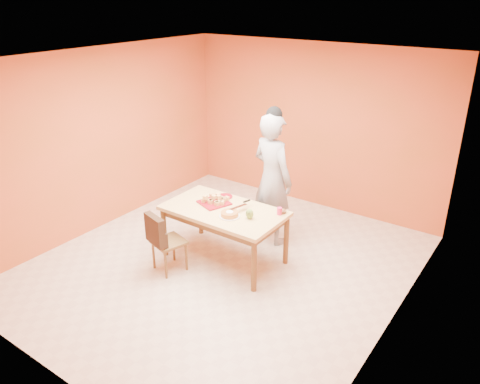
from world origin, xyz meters
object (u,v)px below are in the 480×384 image
Objects in this scene: pastry_platter at (214,203)px; sponge_cake at (230,214)px; person at (272,179)px; dining_chair at (168,241)px; checker_tin at (282,211)px; egg_ornament at (250,214)px; magenta_glass at (279,211)px; dining_table at (224,216)px; red_dinner_plate at (224,197)px.

pastry_platter is 0.45m from sponge_cake.
person reaches higher than pastry_platter.
dining_chair reaches higher than sponge_cake.
checker_tin is (0.89, 0.28, 0.01)m from pastry_platter.
person is 14.45× the size of egg_ornament.
magenta_glass is (0.49, 0.42, 0.01)m from sponge_cake.
magenta_glass is at bearing 22.76° from dining_table.
person reaches higher than dining_chair.
egg_ornament is at bearing 118.84° from person.
magenta_glass reaches higher than dining_chair.
pastry_platter is 0.66m from egg_ornament.
dining_table is at bearing -17.15° from pastry_platter.
pastry_platter is (0.22, 0.71, 0.33)m from dining_chair.
checker_tin is (0.91, 0.03, 0.01)m from red_dinner_plate.
egg_ornament is at bearing -122.86° from checker_tin.
magenta_glass reaches higher than pastry_platter.
dining_table is 7.09× the size of sponge_cake.
red_dinner_plate is at bearing 133.07° from sponge_cake.
dining_chair is 3.76× the size of red_dinner_plate.
person is 0.92m from pastry_platter.
checker_tin is at bearing 17.62° from pastry_platter.
person reaches higher than sponge_cake.
egg_ornament reaches higher than pastry_platter.
checker_tin is (1.11, 0.99, 0.34)m from dining_chair.
checker_tin is at bearing 147.98° from person.
dining_table is at bearing -157.24° from magenta_glass.
sponge_cake is 0.26m from egg_ornament.
sponge_cake is 2.36× the size of magenta_glass.
egg_ornament is at bearing -27.94° from red_dinner_plate.
red_dinner_plate is at bearing 178.09° from magenta_glass.
dining_table is 0.27m from sponge_cake.
checker_tin is at bearing 44.69° from sponge_cake.
sponge_cake is at bearing -135.31° from checker_tin.
egg_ornament is at bearing -8.81° from pastry_platter.
magenta_glass reaches higher than red_dinner_plate.
egg_ornament is (0.21, -0.88, -0.13)m from person.
dining_chair is at bearing -126.20° from egg_ornament.
magenta_glass is at bearing -1.91° from red_dinner_plate.
person is 0.70m from checker_tin.
dining_table is 1.90× the size of dining_chair.
person is at bearing 82.03° from dining_chair.
pastry_platter is at bearing -86.93° from red_dinner_plate.
person is (0.22, 0.85, 0.29)m from dining_table.
person is at bearing 122.25° from egg_ornament.
dining_table is at bearing 90.84° from person.
dining_chair reaches higher than red_dinner_plate.
sponge_cake is (0.42, -0.45, 0.03)m from red_dinner_plate.
magenta_glass is (0.68, 0.29, 0.14)m from dining_table.
pastry_platter reaches higher than dining_table.
dining_table is at bearing 145.28° from sponge_cake.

